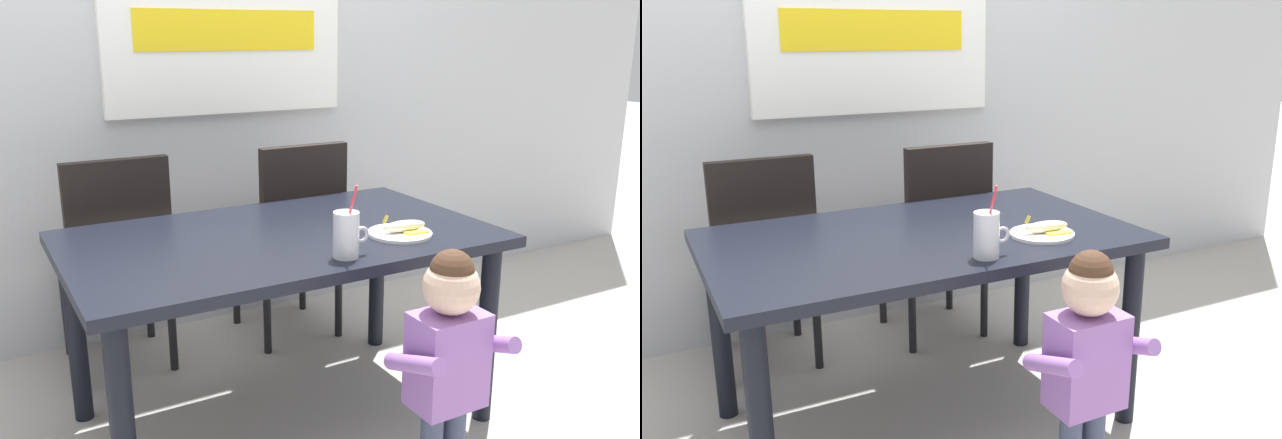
% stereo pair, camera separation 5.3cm
% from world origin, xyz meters
% --- Properties ---
extents(ground_plane, '(24.00, 24.00, 0.00)m').
position_xyz_m(ground_plane, '(0.00, 0.00, 0.00)').
color(ground_plane, '#B7B2A8').
extents(back_wall, '(6.40, 0.17, 2.90)m').
position_xyz_m(back_wall, '(0.00, 1.09, 1.45)').
color(back_wall, silver).
rests_on(back_wall, ground).
extents(dining_table, '(1.51, 0.90, 0.74)m').
position_xyz_m(dining_table, '(0.00, 0.00, 0.65)').
color(dining_table, black).
rests_on(dining_table, ground).
extents(dining_chair_left, '(0.44, 0.45, 0.96)m').
position_xyz_m(dining_chair_left, '(-0.44, 0.69, 0.54)').
color(dining_chair_left, black).
rests_on(dining_chair_left, ground).
extents(dining_chair_right, '(0.44, 0.44, 0.96)m').
position_xyz_m(dining_chair_right, '(0.37, 0.63, 0.54)').
color(dining_chair_right, black).
rests_on(dining_chair_right, ground).
extents(toddler_standing, '(0.33, 0.24, 0.84)m').
position_xyz_m(toddler_standing, '(0.23, -0.67, 0.53)').
color(toddler_standing, '#3F4760').
rests_on(toddler_standing, ground).
extents(milk_cup, '(0.13, 0.09, 0.25)m').
position_xyz_m(milk_cup, '(0.07, -0.34, 0.81)').
color(milk_cup, silver).
rests_on(milk_cup, dining_table).
extents(snack_plate, '(0.23, 0.23, 0.01)m').
position_xyz_m(snack_plate, '(0.37, -0.22, 0.75)').
color(snack_plate, white).
rests_on(snack_plate, dining_table).
extents(peeled_banana, '(0.17, 0.12, 0.07)m').
position_xyz_m(peeled_banana, '(0.38, -0.23, 0.77)').
color(peeled_banana, '#F4EAC6').
rests_on(peeled_banana, snack_plate).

